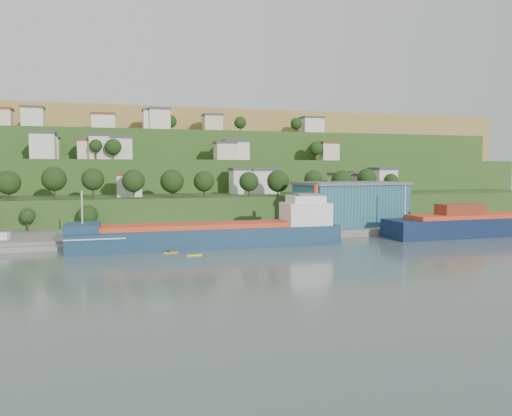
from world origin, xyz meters
name	(u,v)px	position (x,y,z in m)	size (l,w,h in m)	color
ground	(242,252)	(0.00, 0.00, 0.00)	(500.00, 500.00, 0.00)	#455450
quay	(284,233)	(20.00, 28.00, 0.00)	(220.00, 26.00, 4.00)	slate
hillside	(164,203)	(0.00, 168.70, 0.08)	(360.00, 210.67, 96.00)	#284719
cargo_ship_near	(217,235)	(-3.58, 9.60, 2.65)	(64.76, 10.81, 16.63)	#133148
cargo_ship_far	(500,224)	(78.61, 8.88, 2.82)	(65.97, 12.20, 17.87)	#0D143A
warehouse	(350,203)	(40.92, 27.75, 8.43)	(32.35, 21.29, 12.80)	navy
dinghy	(40,240)	(-44.87, 22.00, 1.59)	(3.86, 1.45, 0.77)	silver
kayak_orange	(171,252)	(-15.61, 2.99, 0.25)	(3.37, 1.25, 0.83)	orange
kayak_yellow	(194,254)	(-11.03, -1.66, 0.24)	(3.35, 0.83, 0.83)	yellow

